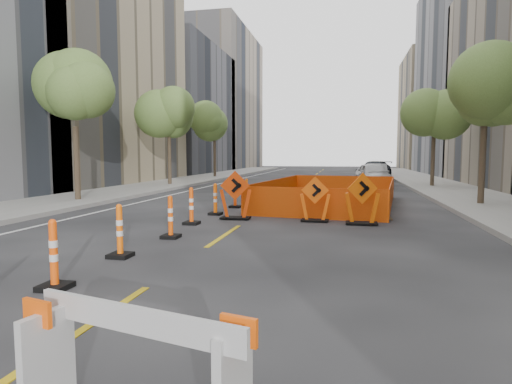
% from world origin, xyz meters
% --- Properties ---
extents(ground_plane, '(140.00, 140.00, 0.00)m').
position_xyz_m(ground_plane, '(0.00, 0.00, 0.00)').
color(ground_plane, black).
extents(sidewalk_left, '(4.00, 90.00, 0.15)m').
position_xyz_m(sidewalk_left, '(-9.00, 12.00, 0.07)').
color(sidewalk_left, gray).
rests_on(sidewalk_left, ground).
extents(sidewalk_right, '(4.00, 90.00, 0.15)m').
position_xyz_m(sidewalk_right, '(9.00, 12.00, 0.07)').
color(sidewalk_right, gray).
rests_on(sidewalk_right, ground).
extents(bld_left_d, '(12.00, 16.00, 14.00)m').
position_xyz_m(bld_left_d, '(-17.00, 39.20, 7.00)').
color(bld_left_d, '#4C4C51').
rests_on(bld_left_d, ground).
extents(bld_left_e, '(12.00, 20.00, 20.00)m').
position_xyz_m(bld_left_e, '(-17.00, 55.60, 10.00)').
color(bld_left_e, gray).
rests_on(bld_left_e, ground).
extents(bld_right_d, '(12.00, 18.00, 20.00)m').
position_xyz_m(bld_right_d, '(17.00, 40.20, 10.00)').
color(bld_right_d, gray).
rests_on(bld_right_d, ground).
extents(bld_right_e, '(12.00, 14.00, 16.00)m').
position_xyz_m(bld_right_e, '(17.00, 58.60, 8.00)').
color(bld_right_e, tan).
rests_on(bld_right_e, ground).
extents(tree_l_b, '(2.80, 2.80, 5.95)m').
position_xyz_m(tree_l_b, '(-8.40, 10.00, 4.53)').
color(tree_l_b, '#382B1E').
rests_on(tree_l_b, ground).
extents(tree_l_c, '(2.80, 2.80, 5.95)m').
position_xyz_m(tree_l_c, '(-8.40, 20.00, 4.53)').
color(tree_l_c, '#382B1E').
rests_on(tree_l_c, ground).
extents(tree_l_d, '(2.80, 2.80, 5.95)m').
position_xyz_m(tree_l_d, '(-8.40, 30.00, 4.53)').
color(tree_l_d, '#382B1E').
rests_on(tree_l_d, ground).
extents(tree_r_b, '(2.80, 2.80, 5.95)m').
position_xyz_m(tree_r_b, '(8.40, 12.00, 4.53)').
color(tree_r_b, '#382B1E').
rests_on(tree_r_b, ground).
extents(tree_r_c, '(2.80, 2.80, 5.95)m').
position_xyz_m(tree_r_c, '(8.40, 22.00, 4.53)').
color(tree_r_c, '#382B1E').
rests_on(tree_r_c, ground).
extents(channelizer_2, '(0.44, 0.44, 1.11)m').
position_xyz_m(channelizer_2, '(-1.36, -0.86, 0.56)').
color(channelizer_2, '#FF500A').
rests_on(channelizer_2, ground).
extents(channelizer_3, '(0.44, 0.44, 1.11)m').
position_xyz_m(channelizer_3, '(-1.43, 1.26, 0.55)').
color(channelizer_3, '#F9600A').
rests_on(channelizer_3, ground).
extents(channelizer_4, '(0.43, 0.43, 1.08)m').
position_xyz_m(channelizer_4, '(-1.23, 3.37, 0.54)').
color(channelizer_4, '#E44B09').
rests_on(channelizer_4, ground).
extents(channelizer_5, '(0.44, 0.44, 1.12)m').
position_xyz_m(channelizer_5, '(-1.47, 5.48, 0.56)').
color(channelizer_5, '#E04709').
rests_on(channelizer_5, ground).
extents(channelizer_6, '(0.44, 0.44, 1.11)m').
position_xyz_m(channelizer_6, '(-1.37, 7.59, 0.55)').
color(channelizer_6, '#FF630A').
rests_on(channelizer_6, ground).
extents(channelizer_7, '(0.44, 0.44, 1.12)m').
position_xyz_m(channelizer_7, '(-1.21, 9.71, 0.56)').
color(channelizer_7, '#E73F09').
rests_on(channelizer_7, ground).
extents(channelizer_8, '(0.41, 0.41, 1.04)m').
position_xyz_m(channelizer_8, '(-1.24, 11.82, 0.52)').
color(channelizer_8, '#F65E0A').
rests_on(channelizer_8, ground).
extents(chevron_sign_left, '(1.20, 0.92, 1.58)m').
position_xyz_m(chevron_sign_left, '(-0.43, 6.76, 0.79)').
color(chevron_sign_left, '#E43E09').
rests_on(chevron_sign_left, ground).
extents(chevron_sign_center, '(1.00, 0.65, 1.42)m').
position_xyz_m(chevron_sign_center, '(2.14, 6.79, 0.71)').
color(chevron_sign_center, '#FF5B0A').
rests_on(chevron_sign_center, ground).
extents(chevron_sign_right, '(1.20, 0.96, 1.57)m').
position_xyz_m(chevron_sign_right, '(3.56, 6.51, 0.78)').
color(chevron_sign_right, '#D55108').
rests_on(chevron_sign_right, ground).
extents(safety_fence, '(5.75, 8.72, 1.03)m').
position_xyz_m(safety_fence, '(2.46, 11.38, 0.51)').
color(safety_fence, '#F8440D').
rests_on(safety_fence, ground).
extents(barricade_board, '(2.00, 1.01, 0.97)m').
position_xyz_m(barricade_board, '(1.53, -3.73, 0.49)').
color(barricade_board, silver).
rests_on(barricade_board, ground).
extents(parked_car_near, '(2.53, 4.80, 1.56)m').
position_xyz_m(parked_car_near, '(4.84, 22.67, 0.78)').
color(parked_car_near, '#B9B8BA').
rests_on(parked_car_near, ground).
extents(parked_car_mid, '(1.51, 4.19, 1.37)m').
position_xyz_m(parked_car_mid, '(5.40, 27.64, 0.69)').
color(parked_car_mid, '#A6A6AB').
rests_on(parked_car_mid, ground).
extents(parked_car_far, '(3.79, 5.60, 1.51)m').
position_xyz_m(parked_car_far, '(5.54, 32.92, 0.75)').
color(parked_car_far, black).
rests_on(parked_car_far, ground).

